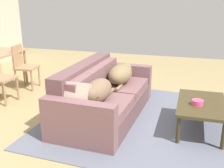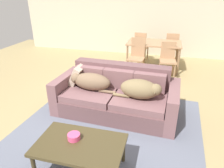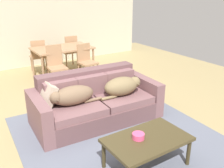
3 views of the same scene
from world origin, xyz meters
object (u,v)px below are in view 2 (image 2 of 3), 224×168
(dog_on_left_cushion, at_px, (90,81))
(throw_pillow_by_left_arm, at_px, (77,75))
(dining_chair_far_left, at_px, (141,45))
(dog_on_right_cushion, at_px, (141,89))
(bowl_on_coffee_table, at_px, (74,137))
(dining_chair_near_right, at_px, (168,58))
(dining_table, at_px, (154,44))
(dining_chair_far_right, at_px, (172,47))
(couch, at_px, (117,95))
(coffee_table, at_px, (80,146))
(dining_chair_near_left, at_px, (137,55))

(dog_on_left_cushion, bearing_deg, throw_pillow_by_left_arm, 153.54)
(dining_chair_far_left, bearing_deg, dog_on_right_cushion, 105.56)
(bowl_on_coffee_table, bearing_deg, dining_chair_near_right, 72.77)
(throw_pillow_by_left_arm, xyz_separation_m, dining_table, (1.26, 2.38, 0.10))
(dog_on_right_cushion, bearing_deg, throw_pillow_by_left_arm, 170.02)
(dog_on_left_cushion, bearing_deg, dog_on_right_cushion, -3.19)
(dining_chair_far_right, bearing_deg, couch, 73.76)
(throw_pillow_by_left_arm, distance_m, dining_chair_far_right, 3.49)
(dining_table, bearing_deg, bowl_on_coffee_table, -99.51)
(coffee_table, distance_m, dining_chair_near_left, 3.44)
(dog_on_right_cushion, height_order, throw_pillow_by_left_arm, throw_pillow_by_left_arm)
(couch, distance_m, dining_chair_far_right, 3.27)
(dog_on_left_cushion, relative_size, coffee_table, 0.82)
(coffee_table, relative_size, dining_chair_far_left, 1.16)
(dining_chair_far_left, bearing_deg, couch, 97.86)
(dining_table, relative_size, dining_chair_near_right, 1.62)
(throw_pillow_by_left_arm, xyz_separation_m, dining_chair_far_right, (1.75, 3.02, -0.08))
(dog_on_right_cushion, bearing_deg, dining_chair_near_left, 102.94)
(throw_pillow_by_left_arm, height_order, dining_chair_near_right, dining_chair_near_right)
(dog_on_right_cushion, bearing_deg, couch, 160.25)
(dining_chair_near_left, relative_size, dining_chair_far_left, 1.06)
(coffee_table, bearing_deg, dog_on_left_cushion, 104.80)
(throw_pillow_by_left_arm, distance_m, dining_chair_near_right, 2.48)
(throw_pillow_by_left_arm, distance_m, dining_table, 2.70)
(dining_chair_near_left, xyz_separation_m, dining_chair_far_right, (0.88, 1.17, -0.01))
(dog_on_left_cushion, relative_size, dining_chair_near_left, 0.89)
(dog_on_right_cushion, xyz_separation_m, bowl_on_coffee_table, (-0.63, -1.24, -0.13))
(throw_pillow_by_left_arm, relative_size, dining_table, 0.26)
(dining_chair_near_left, bearing_deg, couch, -87.82)
(dog_on_left_cushion, distance_m, bowl_on_coffee_table, 1.37)
(couch, height_order, dining_chair_near_left, dining_chair_near_left)
(dining_chair_far_left, bearing_deg, dining_chair_far_right, -171.41)
(dog_on_right_cushion, xyz_separation_m, dining_chair_near_right, (0.41, 2.14, -0.09))
(dog_on_left_cushion, bearing_deg, dining_chair_near_right, 60.25)
(dining_chair_far_right, bearing_deg, dining_chair_near_right, 85.97)
(couch, xyz_separation_m, dining_chair_far_right, (0.96, 3.12, 0.19))
(throw_pillow_by_left_arm, bearing_deg, coffee_table, -66.19)
(dog_on_right_cushion, bearing_deg, dining_chair_far_right, 84.37)
(dog_on_left_cushion, height_order, dog_on_right_cushion, dog_on_right_cushion)
(dining_chair_near_left, xyz_separation_m, dining_chair_near_right, (0.78, 0.00, -0.02))
(bowl_on_coffee_table, bearing_deg, dog_on_left_cushion, 101.44)
(couch, distance_m, dog_on_right_cushion, 0.55)
(coffee_table, distance_m, bowl_on_coffee_table, 0.14)
(coffee_table, relative_size, bowl_on_coffee_table, 6.79)
(dining_chair_near_left, height_order, dining_chair_near_right, dining_chair_near_left)
(bowl_on_coffee_table, bearing_deg, throw_pillow_by_left_arm, 111.49)
(couch, xyz_separation_m, dog_on_right_cushion, (0.44, -0.19, 0.27))
(dining_chair_near_left, bearing_deg, coffee_table, -88.40)
(dog_on_right_cushion, height_order, dining_chair_near_right, dining_chair_near_right)
(dining_chair_near_left, height_order, dining_chair_far_left, dining_chair_near_left)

